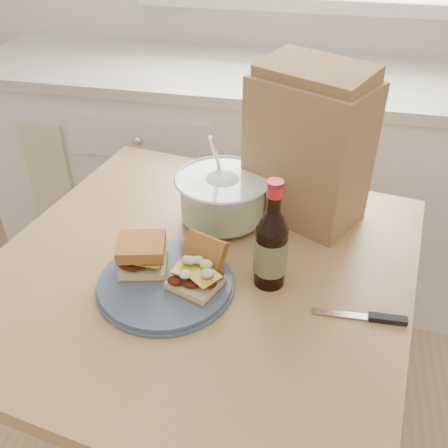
% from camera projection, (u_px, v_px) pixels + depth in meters
% --- Properties ---
extents(cabinet_run, '(2.50, 0.64, 0.94)m').
position_uv_depth(cabinet_run, '(280.00, 179.00, 2.14)').
color(cabinet_run, white).
rests_on(cabinet_run, ground).
extents(dining_table, '(1.09, 1.09, 0.80)m').
position_uv_depth(dining_table, '(201.00, 301.00, 1.24)').
color(dining_table, '#A8784F').
rests_on(dining_table, ground).
extents(plate, '(0.30, 0.30, 0.02)m').
position_uv_depth(plate, '(166.00, 283.00, 1.10)').
color(plate, '#485874').
rests_on(plate, dining_table).
extents(sandwich_left, '(0.12, 0.12, 0.08)m').
position_uv_depth(sandwich_left, '(142.00, 255.00, 1.11)').
color(sandwich_left, beige).
rests_on(sandwich_left, plate).
extents(sandwich_right, '(0.13, 0.17, 0.09)m').
position_uv_depth(sandwich_right, '(198.00, 270.00, 1.08)').
color(sandwich_right, beige).
rests_on(sandwich_right, plate).
extents(coleslaw_bowl, '(0.24, 0.24, 0.24)m').
position_uv_depth(coleslaw_bowl, '(222.00, 199.00, 1.29)').
color(coleslaw_bowl, silver).
rests_on(coleslaw_bowl, dining_table).
extents(beer_bottle, '(0.07, 0.07, 0.26)m').
position_uv_depth(beer_bottle, '(271.00, 247.00, 1.06)').
color(beer_bottle, black).
rests_on(beer_bottle, dining_table).
extents(knife, '(0.19, 0.02, 0.01)m').
position_uv_depth(knife, '(376.00, 318.00, 1.02)').
color(knife, silver).
rests_on(knife, dining_table).
extents(paper_bag, '(0.33, 0.29, 0.37)m').
position_uv_depth(paper_bag, '(308.00, 151.00, 1.24)').
color(paper_bag, olive).
rests_on(paper_bag, dining_table).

